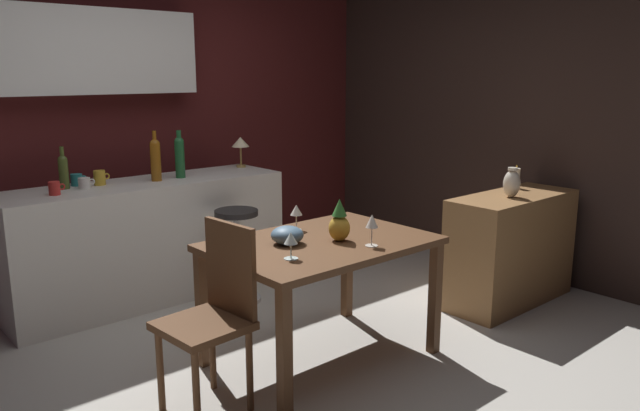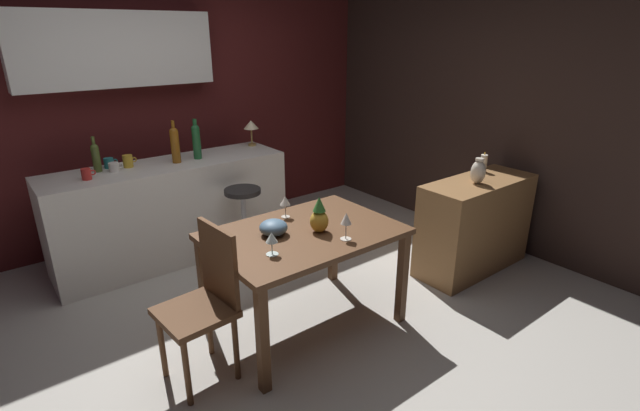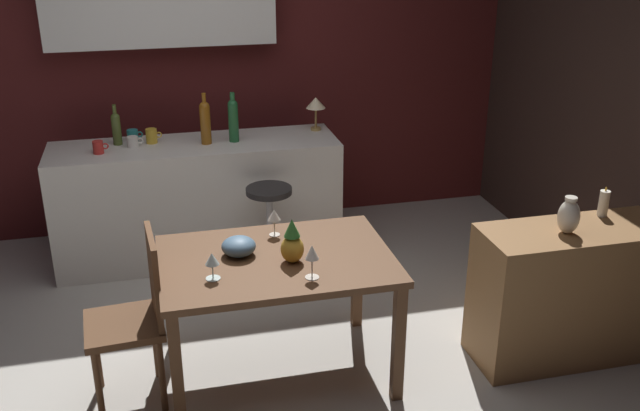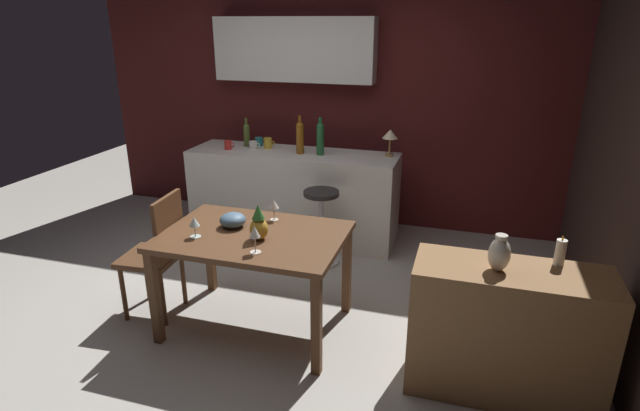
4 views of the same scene
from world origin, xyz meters
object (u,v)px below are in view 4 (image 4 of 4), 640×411
Objects in this scene: wine_glass_right at (274,205)px; vase_ceramic_ivory at (499,254)px; dining_table at (254,245)px; counter_lamp at (390,136)px; wine_bottle_olive at (247,134)px; cup_teal at (259,141)px; wine_bottle_green at (320,137)px; sideboard_cabinet at (505,332)px; pineapple_centerpiece at (259,225)px; chair_near_window at (158,251)px; cup_mustard at (268,143)px; pillar_candle_tall at (560,252)px; wine_bottle_amber at (300,136)px; bar_stool at (321,225)px; fruit_bowl at (233,220)px; wine_glass_center at (194,223)px; cup_red at (228,145)px; cup_white at (253,145)px; wine_glass_left at (255,233)px.

wine_glass_right is 0.74× the size of vase_ceramic_ivory.
counter_lamp is at bearing 70.10° from dining_table.
counter_lamp is (1.49, 0.02, 0.07)m from wine_bottle_olive.
wine_bottle_green is at bearing -14.26° from cup_teal.
pineapple_centerpiece reaches higher than sideboard_cabinet.
wine_bottle_olive is at bearing -179.27° from counter_lamp.
pineapple_centerpiece is at bearing -42.77° from dining_table.
chair_near_window is 3.70× the size of counter_lamp.
vase_ceramic_ivory reaches higher than cup_mustard.
dining_table is 1.15× the size of sideboard_cabinet.
wine_bottle_amber is at bearing 141.57° from pillar_candle_tall.
pillar_candle_tall is (1.78, -1.20, 0.52)m from bar_stool.
wine_bottle_amber reaches higher than wine_bottle_olive.
fruit_bowl is (-0.35, -1.05, 0.42)m from bar_stool.
fruit_bowl is at bearing 169.88° from vase_ceramic_ivory.
pillar_candle_tall is (2.29, 0.09, 0.05)m from wine_glass_center.
wine_bottle_green is (0.35, 1.80, 0.23)m from wine_glass_center.
wine_bottle_green is at bearing 92.86° from pineapple_centerpiece.
pillar_candle_tall is (2.67, -1.89, -0.04)m from cup_teal.
cup_red reaches higher than wine_glass_center.
cup_mustard reaches higher than pineapple_centerpiece.
wine_glass_center is 0.39× the size of wine_bottle_amber.
cup_mustard is 1.25m from counter_lamp.
wine_glass_right is 0.44× the size of wine_bottle_green.
wine_bottle_olive reaches higher than cup_white.
wine_glass_right is 0.85× the size of fruit_bowl.
vase_ceramic_ivory is (1.46, 0.03, 0.04)m from wine_glass_left.
vase_ceramic_ivory reaches higher than wine_glass_left.
vase_ceramic_ivory is (1.52, -0.17, 0.08)m from pineapple_centerpiece.
chair_near_window is 8.23× the size of cup_mustard.
wine_bottle_green is 3.18× the size of cup_teal.
wine_glass_right is at bearing -97.52° from bar_stool.
wine_glass_right is at bearing 41.51° from fruit_bowl.
cup_white is at bearing 114.93° from pineapple_centerpiece.
counter_lamp is (0.64, 1.78, 0.45)m from dining_table.
cup_mustard reaches higher than cup_teal.
chair_near_window is 8.87× the size of cup_red.
wine_bottle_olive is at bearing 116.67° from pineapple_centerpiece.
chair_near_window reaches higher than bar_stool.
vase_ceramic_ivory is at bearing -2.29° from wine_glass_center.
dining_table is at bearing -109.90° from counter_lamp.
cup_mustard is 1.08× the size of cup_red.
wine_glass_center is 2.29m from pillar_candle_tall.
cup_red is at bearing 121.57° from dining_table.
cup_teal is (-0.73, 1.82, 0.29)m from dining_table.
dining_table is 3.45× the size of wine_bottle_green.
wine_bottle_olive is (-1.00, 0.63, 0.66)m from bar_stool.
wine_bottle_olive is 2.55× the size of cup_mustard.
chair_near_window is at bearing 179.40° from pillar_candle_tall.
sideboard_cabinet is at bearing -47.39° from wine_bottle_green.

